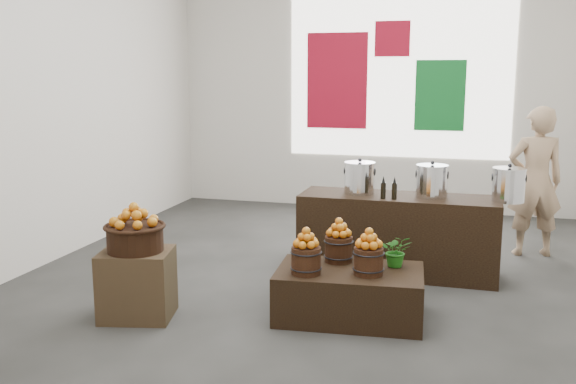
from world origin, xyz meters
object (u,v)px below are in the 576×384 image
(crate, at_px, (137,284))
(stock_pot_right, at_px, (509,186))
(wicker_basket, at_px, (135,239))
(display_table, at_px, (349,294))
(stock_pot_left, at_px, (360,179))
(shopper, at_px, (535,182))
(counter, at_px, (398,235))
(stock_pot_center, at_px, (432,182))

(crate, distance_m, stock_pot_right, 3.56)
(wicker_basket, relative_size, stock_pot_right, 1.51)
(wicker_basket, bearing_deg, display_table, 15.15)
(stock_pot_left, distance_m, shopper, 2.09)
(display_table, distance_m, stock_pot_left, 1.54)
(stock_pot_left, bearing_deg, crate, -131.03)
(crate, bearing_deg, wicker_basket, 0.00)
(crate, xyz_separation_m, counter, (1.97, 1.79, 0.12))
(wicker_basket, xyz_separation_m, counter, (1.97, 1.79, -0.28))
(counter, xyz_separation_m, shopper, (1.38, 1.09, 0.43))
(stock_pot_center, distance_m, shopper, 1.53)
(stock_pot_center, relative_size, shopper, 0.18)
(stock_pot_center, bearing_deg, counter, 179.42)
(crate, bearing_deg, stock_pot_right, 30.71)
(display_table, xyz_separation_m, counter, (0.26, 1.33, 0.20))
(stock_pot_center, bearing_deg, display_table, -113.28)
(crate, bearing_deg, display_table, 15.15)
(stock_pot_left, height_order, stock_pot_right, same)
(stock_pot_right, height_order, shopper, shopper)
(stock_pot_right, bearing_deg, display_table, -134.35)
(counter, height_order, stock_pot_center, stock_pot_center)
(stock_pot_center, height_order, shopper, shopper)
(stock_pot_right, xyz_separation_m, shopper, (0.35, 1.10, -0.13))
(display_table, bearing_deg, stock_pot_left, 91.65)
(crate, relative_size, counter, 0.29)
(wicker_basket, relative_size, display_table, 0.38)
(stock_pot_left, xyz_separation_m, shopper, (1.79, 1.08, -0.13))
(stock_pot_center, bearing_deg, stock_pot_left, 179.42)
(crate, height_order, stock_pot_right, stock_pot_right)
(wicker_basket, xyz_separation_m, stock_pot_center, (2.28, 1.79, 0.28))
(crate, distance_m, display_table, 1.78)
(counter, distance_m, shopper, 1.81)
(crate, distance_m, wicker_basket, 0.39)
(wicker_basket, relative_size, stock_pot_center, 1.51)
(wicker_basket, height_order, shopper, shopper)
(stock_pot_center, xyz_separation_m, stock_pot_right, (0.72, -0.01, 0.00))
(crate, xyz_separation_m, wicker_basket, (0.00, 0.00, 0.39))
(crate, bearing_deg, counter, 42.34)
(counter, bearing_deg, wicker_basket, -137.09)
(wicker_basket, bearing_deg, stock_pot_left, 48.97)
(shopper, bearing_deg, stock_pot_left, 18.23)
(stock_pot_right, bearing_deg, wicker_basket, -149.29)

